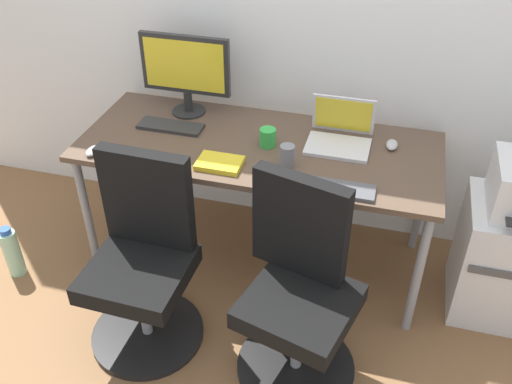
{
  "coord_description": "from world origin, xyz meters",
  "views": [
    {
      "loc": [
        0.63,
        -2.33,
        2.19
      ],
      "look_at": [
        0.0,
        -0.05,
        0.48
      ],
      "focal_mm": 39.65,
      "sensor_mm": 36.0,
      "label": 1
    }
  ],
  "objects_px": {
    "desktop_monitor": "(185,69)",
    "coffee_mug": "(268,137)",
    "office_chair_left": "(144,263)",
    "side_cabinet": "(512,260)",
    "water_bottle_on_floor": "(12,252)",
    "office_chair_right": "(299,294)",
    "open_laptop": "(340,134)"
  },
  "relations": [
    {
      "from": "office_chair_left",
      "to": "water_bottle_on_floor",
      "type": "xyz_separation_m",
      "value": [
        -0.87,
        0.15,
        -0.28
      ]
    },
    {
      "from": "water_bottle_on_floor",
      "to": "coffee_mug",
      "type": "height_order",
      "value": "coffee_mug"
    },
    {
      "from": "office_chair_left",
      "to": "office_chair_right",
      "type": "height_order",
      "value": "same"
    },
    {
      "from": "office_chair_left",
      "to": "open_laptop",
      "type": "relative_size",
      "value": 3.03
    },
    {
      "from": "side_cabinet",
      "to": "desktop_monitor",
      "type": "relative_size",
      "value": 1.29
    },
    {
      "from": "side_cabinet",
      "to": "desktop_monitor",
      "type": "distance_m",
      "value": 1.89
    },
    {
      "from": "desktop_monitor",
      "to": "open_laptop",
      "type": "relative_size",
      "value": 1.55
    },
    {
      "from": "side_cabinet",
      "to": "open_laptop",
      "type": "height_order",
      "value": "open_laptop"
    },
    {
      "from": "office_chair_right",
      "to": "open_laptop",
      "type": "bearing_deg",
      "value": 87.54
    },
    {
      "from": "water_bottle_on_floor",
      "to": "coffee_mug",
      "type": "distance_m",
      "value": 1.52
    },
    {
      "from": "office_chair_left",
      "to": "desktop_monitor",
      "type": "xyz_separation_m",
      "value": [
        -0.09,
        0.87,
        0.57
      ]
    },
    {
      "from": "open_laptop",
      "to": "side_cabinet",
      "type": "bearing_deg",
      "value": -9.76
    },
    {
      "from": "side_cabinet",
      "to": "open_laptop",
      "type": "distance_m",
      "value": 1.04
    },
    {
      "from": "office_chair_left",
      "to": "side_cabinet",
      "type": "distance_m",
      "value": 1.77
    },
    {
      "from": "office_chair_right",
      "to": "coffee_mug",
      "type": "xyz_separation_m",
      "value": [
        -0.31,
        0.64,
        0.36
      ]
    },
    {
      "from": "water_bottle_on_floor",
      "to": "side_cabinet",
      "type": "bearing_deg",
      "value": 10.0
    },
    {
      "from": "office_chair_right",
      "to": "open_laptop",
      "type": "distance_m",
      "value": 0.85
    },
    {
      "from": "desktop_monitor",
      "to": "office_chair_right",
      "type": "bearing_deg",
      "value": -47.07
    },
    {
      "from": "side_cabinet",
      "to": "coffee_mug",
      "type": "bearing_deg",
      "value": 178.12
    },
    {
      "from": "desktop_monitor",
      "to": "coffee_mug",
      "type": "bearing_deg",
      "value": -24.12
    },
    {
      "from": "open_laptop",
      "to": "coffee_mug",
      "type": "relative_size",
      "value": 3.37
    },
    {
      "from": "desktop_monitor",
      "to": "open_laptop",
      "type": "xyz_separation_m",
      "value": [
        0.84,
        -0.11,
        -0.19
      ]
    },
    {
      "from": "office_chair_right",
      "to": "open_laptop",
      "type": "xyz_separation_m",
      "value": [
        0.03,
        0.76,
        0.37
      ]
    },
    {
      "from": "office_chair_left",
      "to": "open_laptop",
      "type": "bearing_deg",
      "value": 45.1
    },
    {
      "from": "desktop_monitor",
      "to": "coffee_mug",
      "type": "relative_size",
      "value": 5.22
    },
    {
      "from": "office_chair_left",
      "to": "coffee_mug",
      "type": "relative_size",
      "value": 10.22
    },
    {
      "from": "water_bottle_on_floor",
      "to": "desktop_monitor",
      "type": "height_order",
      "value": "desktop_monitor"
    },
    {
      "from": "side_cabinet",
      "to": "coffee_mug",
      "type": "xyz_separation_m",
      "value": [
        -1.25,
        0.04,
        0.48
      ]
    },
    {
      "from": "water_bottle_on_floor",
      "to": "coffee_mug",
      "type": "bearing_deg",
      "value": 20.72
    },
    {
      "from": "office_chair_right",
      "to": "water_bottle_on_floor",
      "type": "relative_size",
      "value": 3.03
    },
    {
      "from": "side_cabinet",
      "to": "coffee_mug",
      "type": "relative_size",
      "value": 6.71
    },
    {
      "from": "office_chair_left",
      "to": "desktop_monitor",
      "type": "bearing_deg",
      "value": 95.7
    }
  ]
}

